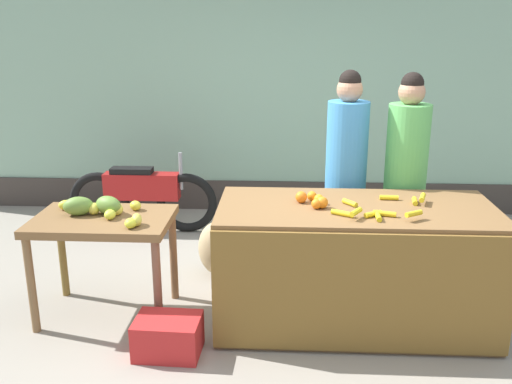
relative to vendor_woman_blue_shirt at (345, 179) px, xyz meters
name	(u,v)px	position (x,y,z in m)	size (l,w,h in m)	color
ground_plane	(296,318)	(-0.41, -0.70, -0.92)	(24.00, 24.00, 0.00)	gray
market_wall_back	(295,85)	(-0.41, 2.01, 0.57)	(9.11, 0.23, 3.03)	#8CB299
fruit_stall_counter	(354,266)	(0.01, -0.72, -0.46)	(1.99, 0.94, 0.91)	brown
side_table_wooden	(103,231)	(-1.85, -0.70, -0.23)	(1.01, 0.68, 0.79)	brown
banana_bunch_pile	(382,208)	(0.17, -0.82, 0.02)	(0.72, 0.53, 0.07)	gold
orange_pile	(314,200)	(-0.30, -0.69, 0.03)	(0.23, 0.26, 0.09)	orange
mango_papaya_pile	(100,208)	(-1.87, -0.67, -0.06)	(0.74, 0.51, 0.14)	#D5D047
vendor_woman_blue_shirt	(345,179)	(0.00, 0.00, 0.00)	(0.34, 0.34, 1.82)	#33333D
vendor_woman_green_shirt	(405,182)	(0.48, -0.05, -0.01)	(0.34, 0.34, 1.81)	#33333D
parked_motorcycle	(142,195)	(-2.03, 1.12, -0.52)	(1.60, 0.18, 0.88)	black
produce_crate	(168,336)	(-1.28, -1.22, -0.79)	(0.44, 0.32, 0.26)	red
produce_sack	(218,248)	(-1.09, 0.06, -0.67)	(0.36, 0.30, 0.49)	tan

